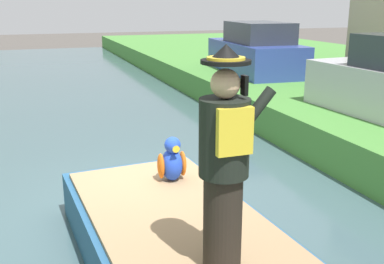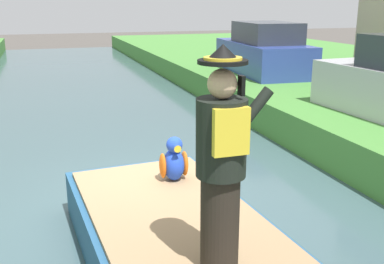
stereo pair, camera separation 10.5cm
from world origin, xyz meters
The scene contains 6 objects.
ground_plane centered at (0.00, 0.00, 0.00)m, with size 80.00×80.00×0.00m, color #4C4742.
canal_water centered at (0.00, 0.00, 0.05)m, with size 6.39×48.00×0.10m, color #3D565B.
boat centered at (0.00, -1.87, 0.40)m, with size 2.08×4.31×0.61m.
person_pirate centered at (0.07, -2.65, 1.64)m, with size 0.61×0.42×1.85m.
parrot_plush centered at (0.24, -0.66, 0.95)m, with size 0.36×0.35×0.57m.
parked_car_blue centered at (5.16, 6.67, 1.43)m, with size 1.98×4.11×1.50m.
Camera 1 is at (-1.31, -5.76, 2.85)m, focal length 42.63 mm.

